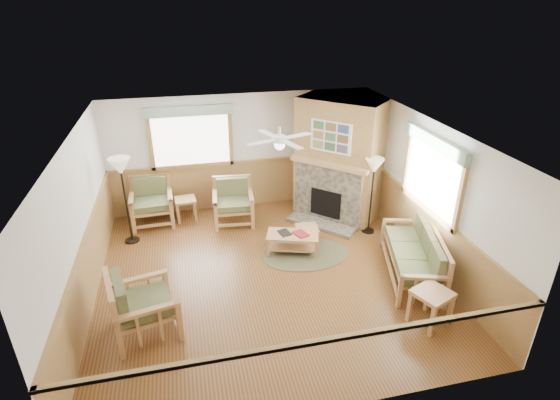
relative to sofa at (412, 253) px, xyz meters
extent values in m
cube|color=brown|center=(-2.55, 0.58, -0.46)|extent=(6.00, 6.00, 0.01)
cube|color=white|center=(-2.55, 0.58, 2.25)|extent=(6.00, 6.00, 0.01)
cube|color=silver|center=(-2.55, 3.58, 0.90)|extent=(6.00, 0.02, 2.70)
cube|color=silver|center=(-2.55, -2.42, 0.90)|extent=(6.00, 0.02, 2.70)
cube|color=silver|center=(-5.55, 0.58, 0.90)|extent=(0.02, 6.00, 2.70)
cube|color=silver|center=(0.45, 0.58, 0.90)|extent=(0.02, 6.00, 2.70)
cylinder|color=#4B482F|center=(-1.68, 1.07, -0.45)|extent=(2.27, 2.27, 0.01)
cube|color=maroon|center=(-1.75, 1.18, -0.02)|extent=(0.31, 0.36, 0.03)
cube|color=black|center=(-2.05, 1.30, -0.03)|extent=(0.26, 0.31, 0.03)
camera|label=1|loc=(-3.83, -5.95, 4.26)|focal=28.00mm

